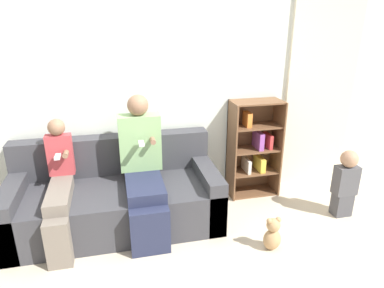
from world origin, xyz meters
name	(u,v)px	position (x,y,z in m)	size (l,w,h in m)	color
ground_plane	(157,251)	(0.00, 0.00, 0.00)	(14.00, 14.00, 0.00)	beige
back_wall	(140,91)	(0.00, 1.05, 1.27)	(10.00, 0.06, 2.55)	silver
curtain_panel	(320,93)	(2.14, 1.00, 1.16)	(0.88, 0.04, 2.32)	beige
couch	(116,198)	(-0.33, 0.56, 0.29)	(2.04, 0.92, 0.85)	#38383D
adult_seated	(143,165)	(-0.05, 0.46, 0.67)	(0.41, 0.83, 1.31)	#232842
child_seated	(59,188)	(-0.83, 0.39, 0.55)	(0.24, 0.85, 1.11)	#70665B
toddler_standing	(345,182)	(2.02, 0.17, 0.39)	(0.24, 0.18, 0.74)	#47474C
bookshelf	(253,147)	(1.28, 0.89, 0.57)	(0.58, 0.32, 1.14)	brown
teddy_bear	(272,235)	(1.03, -0.21, 0.15)	(0.16, 0.14, 0.33)	tan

